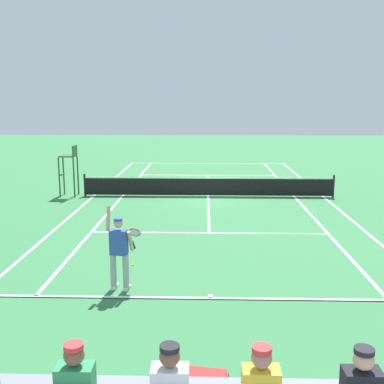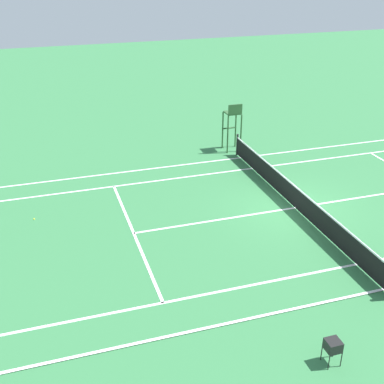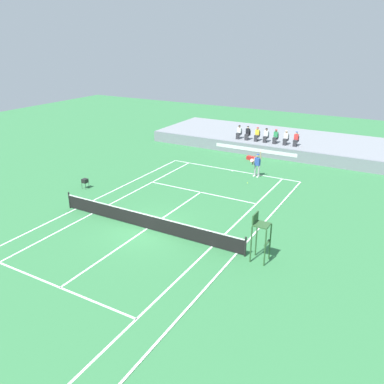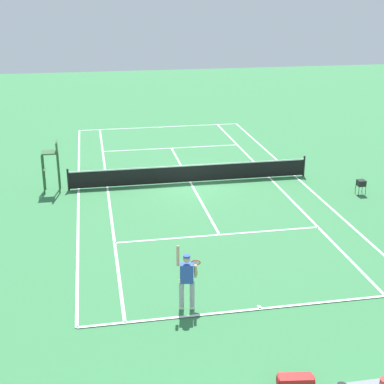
{
  "view_description": "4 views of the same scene",
  "coord_description": "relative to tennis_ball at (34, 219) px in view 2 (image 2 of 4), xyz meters",
  "views": [
    {
      "loc": [
        0.13,
        22.25,
        4.56
      ],
      "look_at": [
        0.66,
        4.01,
        1.0
      ],
      "focal_mm": 44.3,
      "sensor_mm": 36.0,
      "label": 1
    },
    {
      "loc": [
        -15.41,
        9.14,
        9.18
      ],
      "look_at": [
        0.66,
        4.01,
        1.0
      ],
      "focal_mm": 47.18,
      "sensor_mm": 36.0,
      "label": 2
    },
    {
      "loc": [
        11.97,
        -15.93,
        10.13
      ],
      "look_at": [
        0.66,
        4.01,
        1.0
      ],
      "focal_mm": 36.67,
      "sensor_mm": 36.0,
      "label": 3
    },
    {
      "loc": [
        4.74,
        26.06,
        9.24
      ],
      "look_at": [
        0.66,
        4.01,
        1.0
      ],
      "focal_mm": 52.61,
      "sensor_mm": 36.0,
      "label": 4
    }
  ],
  "objects": [
    {
      "name": "umpire_chair",
      "position": [
        4.49,
        -9.75,
        1.52
      ],
      "size": [
        0.77,
        0.77,
        2.44
      ],
      "color": "#2D562D",
      "rests_on": "ground"
    },
    {
      "name": "ground_plane",
      "position": [
        -2.14,
        -9.75,
        -0.03
      ],
      "size": [
        80.0,
        80.0,
        0.0
      ],
      "primitive_type": "plane",
      "color": "#337542"
    },
    {
      "name": "ball_hopper",
      "position": [
        -9.73,
        -6.68,
        0.54
      ],
      "size": [
        0.36,
        0.36,
        0.7
      ],
      "color": "black",
      "rests_on": "ground"
    },
    {
      "name": "net",
      "position": [
        -2.14,
        -9.75,
        0.49
      ],
      "size": [
        11.98,
        0.1,
        1.07
      ],
      "color": "black",
      "rests_on": "ground"
    },
    {
      "name": "court",
      "position": [
        -2.14,
        -9.75,
        -0.02
      ],
      "size": [
        11.08,
        23.88,
        0.03
      ],
      "color": "#337542",
      "rests_on": "ground"
    },
    {
      "name": "tennis_ball",
      "position": [
        0.0,
        0.0,
        0.0
      ],
      "size": [
        0.07,
        0.07,
        0.07
      ],
      "primitive_type": "sphere",
      "color": "#D1E533",
      "rests_on": "ground"
    }
  ]
}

